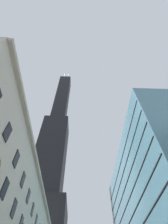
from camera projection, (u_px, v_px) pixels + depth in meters
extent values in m
cube|color=#B2A893|center=(44.00, 195.00, 40.74)|extent=(0.70, 71.10, 0.60)
cube|color=black|center=(5.00, 188.00, 19.69)|extent=(0.14, 1.40, 2.20)
cube|color=black|center=(14.00, 208.00, 22.67)|extent=(0.14, 1.40, 2.20)
cube|color=black|center=(21.00, 224.00, 25.65)|extent=(0.14, 1.40, 2.20)
cube|color=black|center=(8.00, 132.00, 20.08)|extent=(0.14, 1.40, 2.20)
cube|color=black|center=(16.00, 159.00, 23.06)|extent=(0.14, 1.40, 2.20)
cube|color=black|center=(23.00, 180.00, 26.04)|extent=(0.14, 1.40, 2.20)
cube|color=black|center=(28.00, 196.00, 29.02)|extent=(0.14, 1.40, 2.20)
cube|color=black|center=(33.00, 209.00, 32.00)|extent=(0.14, 1.40, 2.20)
cube|color=black|center=(36.00, 221.00, 34.99)|extent=(0.14, 1.40, 2.20)
cube|color=black|center=(51.00, 156.00, 102.37)|extent=(16.78, 16.78, 57.48)
cube|color=black|center=(62.00, 99.00, 154.27)|extent=(10.79, 10.79, 71.85)
cylinder|color=silver|center=(64.00, 77.00, 190.45)|extent=(1.20, 1.20, 18.40)
cylinder|color=silver|center=(68.00, 77.00, 190.54)|extent=(1.20, 1.20, 18.40)
cube|color=black|center=(131.00, 218.00, 42.17)|extent=(0.12, 49.00, 0.24)
cube|color=black|center=(128.00, 202.00, 45.38)|extent=(0.12, 49.00, 0.24)
cube|color=black|center=(125.00, 187.00, 48.59)|extent=(0.12, 49.00, 0.24)
cube|color=black|center=(123.00, 175.00, 51.80)|extent=(0.12, 49.00, 0.24)
cube|color=black|center=(120.00, 164.00, 55.02)|extent=(0.12, 49.00, 0.24)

